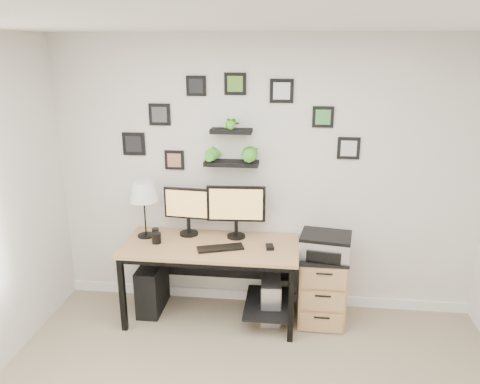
# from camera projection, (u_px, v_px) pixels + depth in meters

# --- Properties ---
(room) EXTENTS (4.00, 4.00, 4.00)m
(room) POSITION_uv_depth(u_px,v_px,m) (262.00, 296.00, 4.75)
(room) COLOR tan
(room) RESTS_ON ground
(desk) EXTENTS (1.60, 0.70, 0.75)m
(desk) POSITION_uv_depth(u_px,v_px,m) (215.00, 256.00, 4.33)
(desk) COLOR tan
(desk) RESTS_ON ground
(monitor_left) EXTENTS (0.46, 0.19, 0.47)m
(monitor_left) POSITION_uv_depth(u_px,v_px,m) (188.00, 208.00, 4.40)
(monitor_left) COLOR black
(monitor_left) RESTS_ON desk
(monitor_right) EXTENTS (0.55, 0.19, 0.51)m
(monitor_right) POSITION_uv_depth(u_px,v_px,m) (236.00, 207.00, 4.33)
(monitor_right) COLOR black
(monitor_right) RESTS_ON desk
(keyboard) EXTENTS (0.43, 0.26, 0.02)m
(keyboard) POSITION_uv_depth(u_px,v_px,m) (220.00, 248.00, 4.16)
(keyboard) COLOR black
(keyboard) RESTS_ON desk
(mouse) EXTENTS (0.08, 0.11, 0.03)m
(mouse) POSITION_uv_depth(u_px,v_px,m) (270.00, 247.00, 4.17)
(mouse) COLOR black
(mouse) RESTS_ON desk
(table_lamp) EXTENTS (0.26, 0.26, 0.54)m
(table_lamp) POSITION_uv_depth(u_px,v_px,m) (143.00, 193.00, 4.32)
(table_lamp) COLOR black
(table_lamp) RESTS_ON desk
(mug) EXTENTS (0.09, 0.09, 0.10)m
(mug) POSITION_uv_depth(u_px,v_px,m) (156.00, 238.00, 4.28)
(mug) COLOR black
(mug) RESTS_ON desk
(pen_cup) EXTENTS (0.07, 0.07, 0.09)m
(pen_cup) POSITION_uv_depth(u_px,v_px,m) (156.00, 233.00, 4.42)
(pen_cup) COLOR black
(pen_cup) RESTS_ON desk
(pc_tower_black) EXTENTS (0.21, 0.47, 0.47)m
(pc_tower_black) POSITION_uv_depth(u_px,v_px,m) (152.00, 287.00, 4.56)
(pc_tower_black) COLOR black
(pc_tower_black) RESTS_ON ground
(pc_tower_grey) EXTENTS (0.21, 0.43, 0.41)m
(pc_tower_grey) POSITION_uv_depth(u_px,v_px,m) (271.00, 298.00, 4.41)
(pc_tower_grey) COLOR gray
(pc_tower_grey) RESTS_ON ground
(file_cabinet) EXTENTS (0.43, 0.53, 0.67)m
(file_cabinet) POSITION_uv_depth(u_px,v_px,m) (321.00, 287.00, 4.36)
(file_cabinet) COLOR tan
(file_cabinet) RESTS_ON ground
(printer) EXTENTS (0.49, 0.41, 0.20)m
(printer) POSITION_uv_depth(u_px,v_px,m) (326.00, 245.00, 4.19)
(printer) COLOR silver
(printer) RESTS_ON file_cabinet
(wall_decor) EXTENTS (2.21, 0.18, 0.90)m
(wall_decor) POSITION_uv_depth(u_px,v_px,m) (232.00, 137.00, 4.24)
(wall_decor) COLOR black
(wall_decor) RESTS_ON ground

